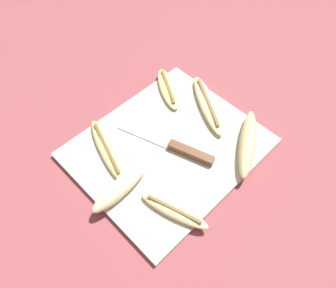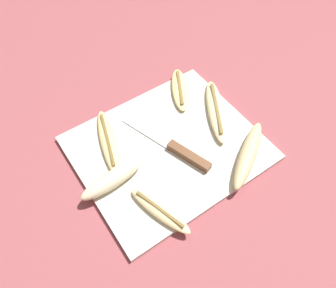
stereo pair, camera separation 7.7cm
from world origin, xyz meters
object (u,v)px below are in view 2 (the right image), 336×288
object	(u,v)px
banana_golden_short	(180,89)
banana_spotted_left	(108,141)
banana_mellow_near	(248,154)
banana_pale_long	(112,180)
banana_soft_right	(216,110)
banana_ripe_center	(160,211)
knife	(181,151)

from	to	relation	value
banana_golden_short	banana_spotted_left	distance (m)	0.24
banana_mellow_near	banana_pale_long	bearing A→B (deg)	157.38
banana_soft_right	banana_ripe_center	xyz separation A→B (m)	(-0.27, -0.14, -0.00)
knife	banana_ripe_center	xyz separation A→B (m)	(-0.12, -0.10, 0.00)
banana_pale_long	banana_spotted_left	world-z (taller)	banana_pale_long
knife	banana_pale_long	size ratio (longest dim) A/B	1.61
banana_pale_long	banana_spotted_left	distance (m)	0.11
banana_soft_right	banana_pale_long	bearing A→B (deg)	-174.83
knife	banana_spotted_left	world-z (taller)	same
knife	banana_golden_short	world-z (taller)	same
banana_mellow_near	banana_spotted_left	bearing A→B (deg)	137.37
banana_pale_long	knife	bearing A→B (deg)	-6.53
banana_spotted_left	banana_golden_short	bearing A→B (deg)	9.40
knife	banana_golden_short	size ratio (longest dim) A/B	1.60
banana_pale_long	banana_ripe_center	world-z (taller)	banana_pale_long
banana_mellow_near	banana_golden_short	xyz separation A→B (m)	(-0.00, 0.26, -0.01)
banana_mellow_near	banana_golden_short	bearing A→B (deg)	90.39
knife	banana_soft_right	xyz separation A→B (m)	(0.15, 0.05, 0.00)
knife	banana_mellow_near	xyz separation A→B (m)	(0.12, -0.10, 0.01)
banana_golden_short	banana_pale_long	world-z (taller)	banana_pale_long
banana_soft_right	banana_spotted_left	world-z (taller)	banana_soft_right
banana_mellow_near	banana_ripe_center	size ratio (longest dim) A/B	1.18
knife	banana_spotted_left	bearing A→B (deg)	117.35
knife	banana_ripe_center	distance (m)	0.15
banana_soft_right	banana_spotted_left	size ratio (longest dim) A/B	1.02
banana_soft_right	knife	bearing A→B (deg)	-161.72
banana_mellow_near	banana_golden_short	world-z (taller)	banana_mellow_near
banana_soft_right	banana_ripe_center	bearing A→B (deg)	-151.74
banana_pale_long	banana_ripe_center	xyz separation A→B (m)	(0.05, -0.11, -0.01)
knife	banana_pale_long	bearing A→B (deg)	155.17
banana_mellow_near	banana_spotted_left	size ratio (longest dim) A/B	0.95
banana_soft_right	banana_spotted_left	bearing A→B (deg)	164.72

